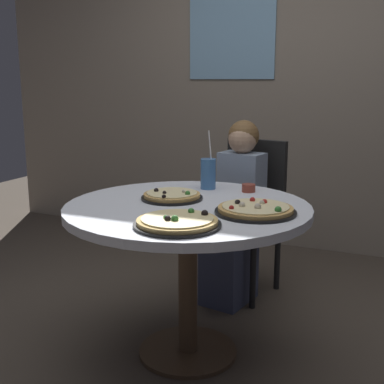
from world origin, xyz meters
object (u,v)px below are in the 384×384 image
soda_cup (208,174)px  sauce_bowl (249,188)px  diner_child (235,221)px  pizza_pepperoni (177,222)px  chair_wooden (249,208)px  pizza_veggie (172,196)px  pizza_cheese (255,210)px  dining_table (188,227)px

soda_cup → sauce_bowl: soda_cup is taller
diner_child → pizza_pepperoni: size_ratio=3.09×
sauce_bowl → chair_wooden: bearing=106.8°
sauce_bowl → pizza_pepperoni: bearing=-95.1°
pizza_veggie → sauce_bowl: bearing=46.8°
diner_child → pizza_cheese: 0.87m
chair_wooden → soda_cup: (-0.06, -0.53, 0.30)m
chair_wooden → pizza_cheese: bearing=-71.1°
pizza_veggie → sauce_bowl: 0.42m
dining_table → pizza_cheese: 0.35m
pizza_cheese → soda_cup: (-0.38, 0.39, 0.06)m
dining_table → pizza_cheese: size_ratio=3.23×
pizza_cheese → pizza_pepperoni: same height
chair_wooden → pizza_pepperoni: bearing=-85.7°
dining_table → diner_child: size_ratio=1.05×
diner_child → pizza_pepperoni: 1.10m
chair_wooden → diner_child: bearing=-98.9°
pizza_veggie → pizza_pepperoni: bearing=-61.5°
pizza_cheese → soda_cup: size_ratio=1.15×
dining_table → pizza_veggie: size_ratio=3.82×
dining_table → sauce_bowl: bearing=65.7°
dining_table → sauce_bowl: 0.44m
dining_table → pizza_cheese: (0.33, -0.02, 0.12)m
pizza_pepperoni → soda_cup: soda_cup is taller
diner_child → sauce_bowl: (0.19, -0.34, 0.29)m
soda_cup → sauce_bowl: 0.23m
dining_table → diner_child: (-0.01, 0.72, -0.16)m
pizza_cheese → sauce_bowl: (-0.16, 0.41, 0.00)m
chair_wooden → sauce_bowl: 0.59m
chair_wooden → pizza_veggie: 0.87m
diner_child → soda_cup: 0.50m
pizza_pepperoni → soda_cup: (-0.15, 0.71, 0.06)m
pizza_cheese → dining_table: bearing=175.7°
diner_child → pizza_veggie: bearing=-99.1°
chair_wooden → soda_cup: soda_cup is taller
soda_cup → sauce_bowl: size_ratio=4.40×
chair_wooden → sauce_bowl: bearing=-73.2°
dining_table → pizza_cheese: pizza_cheese is taller
pizza_pepperoni → sauce_bowl: pizza_pepperoni is taller
diner_child → pizza_cheese: size_ratio=3.07×
pizza_pepperoni → sauce_bowl: (0.06, 0.72, 0.00)m
pizza_pepperoni → sauce_bowl: size_ratio=5.00×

